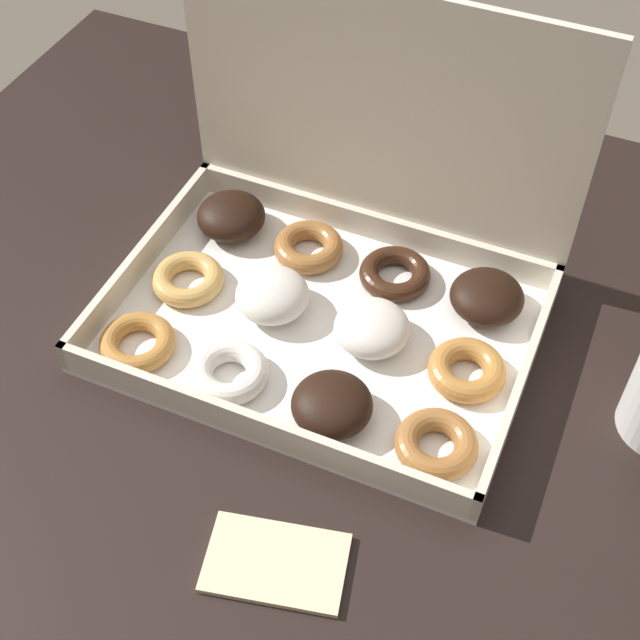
% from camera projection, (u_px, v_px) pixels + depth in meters
% --- Properties ---
extents(ground_plane, '(8.00, 8.00, 0.00)m').
position_uv_depth(ground_plane, '(355.00, 624.00, 1.42)').
color(ground_plane, '#6B6054').
extents(dining_table, '(1.17, 0.81, 0.72)m').
position_uv_depth(dining_table, '(372.00, 393.00, 0.95)').
color(dining_table, black).
rests_on(dining_table, ground_plane).
extents(donut_box, '(0.41, 0.30, 0.29)m').
position_uv_depth(donut_box, '(335.00, 273.00, 0.86)').
color(donut_box, white).
rests_on(donut_box, dining_table).
extents(paper_napkin, '(0.13, 0.09, 0.01)m').
position_uv_depth(paper_napkin, '(276.00, 563.00, 0.71)').
color(paper_napkin, beige).
rests_on(paper_napkin, dining_table).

